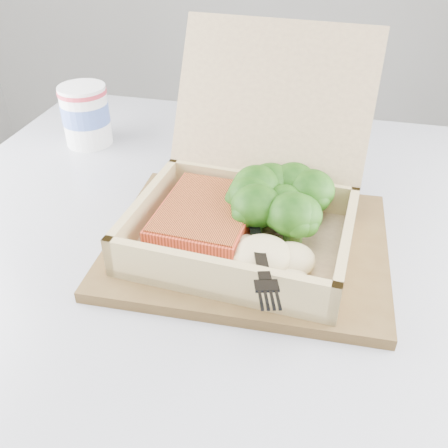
# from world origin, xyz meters

# --- Properties ---
(cafe_table) EXTENTS (0.96, 0.96, 0.76)m
(cafe_table) POSITION_xyz_m (-0.72, 0.31, 0.56)
(cafe_table) COLOR black
(cafe_table) RESTS_ON floor
(serving_tray) EXTENTS (0.33, 0.28, 0.01)m
(serving_tray) POSITION_xyz_m (-0.71, 0.33, 0.76)
(serving_tray) COLOR brown
(serving_tray) RESTS_ON cafe_table
(takeout_container) EXTENTS (0.28, 0.31, 0.21)m
(takeout_container) POSITION_xyz_m (-0.71, 0.36, 0.82)
(takeout_container) COLOR tan
(takeout_container) RESTS_ON serving_tray
(salmon_fillet) EXTENTS (0.12, 0.15, 0.03)m
(salmon_fillet) POSITION_xyz_m (-0.75, 0.33, 0.79)
(salmon_fillet) COLOR #EE4C2E
(salmon_fillet) RESTS_ON takeout_container
(broccoli_pile) EXTENTS (0.13, 0.13, 0.05)m
(broccoli_pile) POSITION_xyz_m (-0.67, 0.35, 0.80)
(broccoli_pile) COLOR #2F6A17
(broccoli_pile) RESTS_ON takeout_container
(mashed_potatoes) EXTENTS (0.10, 0.09, 0.03)m
(mashed_potatoes) POSITION_xyz_m (-0.69, 0.27, 0.80)
(mashed_potatoes) COLOR beige
(mashed_potatoes) RESTS_ON takeout_container
(plastic_fork) EXTENTS (0.04, 0.15, 0.02)m
(plastic_fork) POSITION_xyz_m (-0.69, 0.28, 0.81)
(plastic_fork) COLOR black
(plastic_fork) RESTS_ON mashed_potatoes
(paper_cup) EXTENTS (0.08, 0.08, 0.09)m
(paper_cup) POSITION_xyz_m (-0.99, 0.58, 0.81)
(paper_cup) COLOR white
(paper_cup) RESTS_ON cafe_table
(receipt) EXTENTS (0.11, 0.16, 0.00)m
(receipt) POSITION_xyz_m (-0.65, 0.48, 0.76)
(receipt) COLOR white
(receipt) RESTS_ON cafe_table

